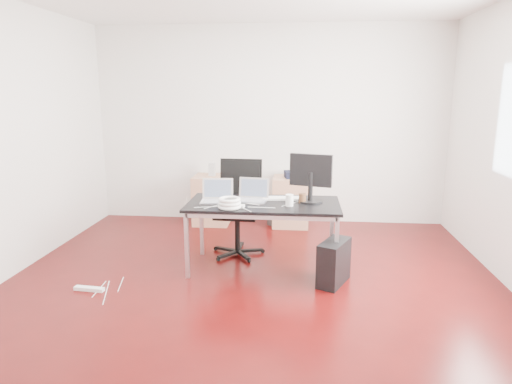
# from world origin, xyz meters

# --- Properties ---
(room_shell) EXTENTS (5.00, 5.00, 5.00)m
(room_shell) POSITION_xyz_m (0.04, 0.00, 1.40)
(room_shell) COLOR #370606
(room_shell) RESTS_ON ground
(desk) EXTENTS (1.60, 0.80, 0.73)m
(desk) POSITION_xyz_m (0.08, 0.58, 0.68)
(desk) COLOR black
(desk) RESTS_ON ground
(office_chair) EXTENTS (0.50, 0.52, 1.08)m
(office_chair) POSITION_xyz_m (-0.25, 1.05, 0.61)
(office_chair) COLOR black
(office_chair) RESTS_ON ground
(filing_cabinet_left) EXTENTS (0.50, 0.50, 0.70)m
(filing_cabinet_left) POSITION_xyz_m (-0.81, 2.23, 0.35)
(filing_cabinet_left) COLOR #AA7355
(filing_cabinet_left) RESTS_ON ground
(filing_cabinet_right) EXTENTS (0.50, 0.50, 0.70)m
(filing_cabinet_right) POSITION_xyz_m (0.33, 2.23, 0.35)
(filing_cabinet_right) COLOR #AA7355
(filing_cabinet_right) RESTS_ON ground
(pc_tower) EXTENTS (0.37, 0.49, 0.44)m
(pc_tower) POSITION_xyz_m (0.81, 0.24, 0.22)
(pc_tower) COLOR black
(pc_tower) RESTS_ON ground
(wastebasket) EXTENTS (0.27, 0.27, 0.28)m
(wastebasket) POSITION_xyz_m (0.11, 2.25, 0.14)
(wastebasket) COLOR black
(wastebasket) RESTS_ON ground
(power_strip) EXTENTS (0.30, 0.09, 0.04)m
(power_strip) POSITION_xyz_m (-1.55, -0.17, 0.02)
(power_strip) COLOR white
(power_strip) RESTS_ON ground
(laptop_left) EXTENTS (0.35, 0.28, 0.23)m
(laptop_left) POSITION_xyz_m (-0.42, 0.59, 0.79)
(laptop_left) COLOR silver
(laptop_left) RESTS_ON desk
(laptop_right) EXTENTS (0.36, 0.30, 0.23)m
(laptop_right) POSITION_xyz_m (-0.05, 0.67, 0.79)
(laptop_right) COLOR silver
(laptop_right) RESTS_ON desk
(monitor) EXTENTS (0.45, 0.26, 0.51)m
(monitor) POSITION_xyz_m (0.57, 0.67, 1.01)
(monitor) COLOR black
(monitor) RESTS_ON desk
(keyboard) EXTENTS (0.45, 0.18, 0.02)m
(keyboard) POSITION_xyz_m (0.28, 0.76, 0.74)
(keyboard) COLOR white
(keyboard) RESTS_ON desk
(cup_white) EXTENTS (0.09, 0.09, 0.12)m
(cup_white) POSITION_xyz_m (0.35, 0.47, 0.79)
(cup_white) COLOR white
(cup_white) RESTS_ON desk
(cup_brown) EXTENTS (0.09, 0.09, 0.10)m
(cup_brown) POSITION_xyz_m (0.48, 0.61, 0.78)
(cup_brown) COLOR #52311C
(cup_brown) RESTS_ON desk
(cable_coil) EXTENTS (0.24, 0.24, 0.11)m
(cable_coil) POSITION_xyz_m (-0.24, 0.31, 0.78)
(cable_coil) COLOR white
(cable_coil) RESTS_ON desk
(power_adapter) EXTENTS (0.08, 0.08, 0.03)m
(power_adapter) POSITION_xyz_m (-0.14, 0.35, 0.74)
(power_adapter) COLOR white
(power_adapter) RESTS_ON desk
(speaker) EXTENTS (0.09, 0.08, 0.18)m
(speaker) POSITION_xyz_m (-0.80, 2.24, 0.79)
(speaker) COLOR #9E9E9E
(speaker) RESTS_ON filing_cabinet_left
(navy_garment) EXTENTS (0.34, 0.29, 0.09)m
(navy_garment) POSITION_xyz_m (0.39, 2.21, 0.74)
(navy_garment) COLOR black
(navy_garment) RESTS_ON filing_cabinet_right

